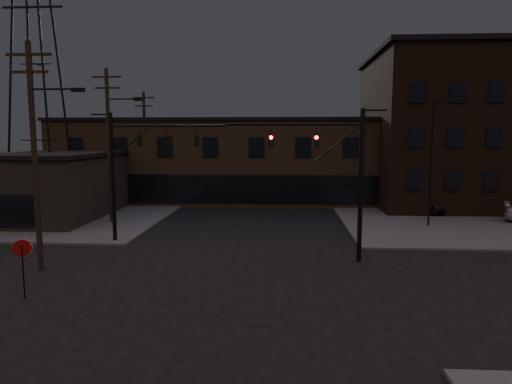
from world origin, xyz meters
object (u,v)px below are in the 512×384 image
at_px(traffic_signal_near, 339,168).
at_px(car_crossing, 235,194).
at_px(stop_sign, 22,254).
at_px(parked_car_lot_a, 448,206).
at_px(traffic_signal_far, 133,162).

xyz_separation_m(traffic_signal_near, car_crossing, (-7.70, 20.90, -4.09)).
bearing_deg(stop_sign, car_crossing, 78.32).
bearing_deg(parked_car_lot_a, traffic_signal_far, 92.13).
bearing_deg(parked_car_lot_a, car_crossing, 47.36).
height_order(parked_car_lot_a, car_crossing, car_crossing).
relative_size(traffic_signal_far, parked_car_lot_a, 1.96).
height_order(traffic_signal_far, parked_car_lot_a, traffic_signal_far).
distance_m(stop_sign, car_crossing, 27.98).
distance_m(traffic_signal_near, stop_sign, 15.17).
bearing_deg(stop_sign, traffic_signal_far, 82.68).
height_order(traffic_signal_far, stop_sign, traffic_signal_far).
xyz_separation_m(stop_sign, car_crossing, (5.66, 27.38, -1.00)).
bearing_deg(stop_sign, parked_car_lot_a, 41.16).
bearing_deg(traffic_signal_near, traffic_signal_far, 163.83).
bearing_deg(stop_sign, traffic_signal_near, 25.90).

